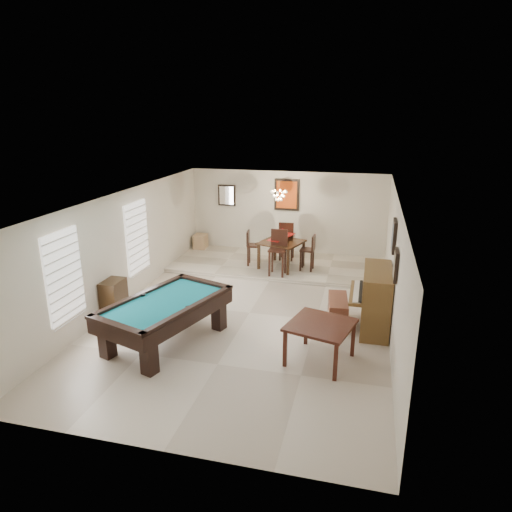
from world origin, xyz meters
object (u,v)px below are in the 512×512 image
at_px(flower_vase, 282,233).
at_px(dining_chair_south, 278,253).
at_px(upright_piano, 369,299).
at_px(pool_table, 166,322).
at_px(chandelier, 279,192).
at_px(dining_chair_north, 287,240).
at_px(dining_chair_west, 254,248).
at_px(square_table, 320,342).
at_px(corner_bench, 201,241).
at_px(apothecary_chest, 114,299).
at_px(dining_table, 281,252).
at_px(dining_chair_east, 307,253).
at_px(piano_bench, 338,311).

xyz_separation_m(flower_vase, dining_chair_south, (0.02, -0.63, -0.40)).
xyz_separation_m(upright_piano, dining_chair_south, (-2.38, 2.35, 0.09)).
xyz_separation_m(pool_table, chandelier, (1.23, 4.88, 1.78)).
height_order(dining_chair_north, dining_chair_west, dining_chair_north).
xyz_separation_m(square_table, corner_bench, (-4.45, 5.83, -0.03)).
distance_m(upright_piano, dining_chair_north, 4.44).
bearing_deg(dining_chair_south, square_table, -67.59).
height_order(flower_vase, dining_chair_south, dining_chair_south).
bearing_deg(dining_chair_north, apothecary_chest, 54.82).
height_order(square_table, dining_table, dining_table).
distance_m(pool_table, dining_chair_south, 4.21).
relative_size(flower_vase, dining_chair_east, 0.25).
bearing_deg(chandelier, dining_chair_east, -20.75).
bearing_deg(square_table, dining_chair_east, 100.73).
height_order(piano_bench, dining_table, dining_table).
xyz_separation_m(pool_table, corner_bench, (-1.48, 5.83, -0.09)).
relative_size(piano_bench, flower_vase, 4.00).
bearing_deg(flower_vase, pool_table, -106.75).
bearing_deg(dining_table, dining_chair_south, -88.38).
bearing_deg(dining_table, square_table, -70.90).
relative_size(upright_piano, corner_bench, 3.17).
bearing_deg(dining_chair_south, dining_chair_north, 90.93).
height_order(dining_table, dining_chair_east, dining_chair_east).
bearing_deg(dining_chair_north, chandelier, 67.71).
distance_m(apothecary_chest, dining_chair_south, 4.38).
relative_size(dining_chair_east, corner_bench, 2.06).
bearing_deg(dining_chair_east, pool_table, -21.72).
relative_size(pool_table, dining_chair_south, 2.10).
bearing_deg(dining_chair_south, upright_piano, -43.87).
bearing_deg(dining_table, dining_chair_east, -3.23).
height_order(pool_table, flower_vase, flower_vase).
height_order(dining_chair_south, chandelier, chandelier).
height_order(pool_table, corner_bench, pool_table).
xyz_separation_m(piano_bench, dining_chair_west, (-2.58, 2.98, 0.34)).
distance_m(piano_bench, dining_chair_south, 2.94).
bearing_deg(chandelier, pool_table, -104.10).
bearing_deg(apothecary_chest, dining_chair_west, 61.21).
distance_m(upright_piano, dining_table, 3.83).
height_order(piano_bench, dining_chair_north, dining_chair_north).
bearing_deg(pool_table, chandelier, 93.99).
bearing_deg(dining_chair_east, flower_vase, -90.09).
bearing_deg(dining_chair_north, upright_piano, 119.87).
bearing_deg(dining_table, chandelier, 117.86).
bearing_deg(square_table, corner_bench, 127.37).
xyz_separation_m(piano_bench, chandelier, (-1.94, 3.24, 1.92)).
xyz_separation_m(dining_chair_east, corner_bench, (-3.59, 1.28, -0.28)).
bearing_deg(chandelier, dining_chair_north, 70.31).
relative_size(piano_bench, dining_table, 0.95).
bearing_deg(upright_piano, piano_bench, 176.23).
relative_size(dining_table, corner_bench, 2.20).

